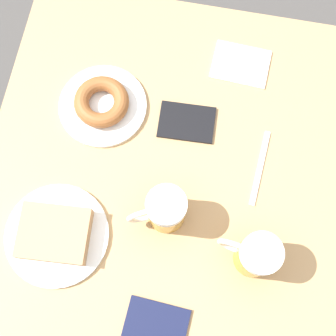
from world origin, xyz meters
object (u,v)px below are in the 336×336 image
object	(u,v)px
beer_mug_left	(165,210)
napkin_folded	(241,64)
plate_with_cake	(55,234)
passport_far_edge	(187,122)
beer_mug_center	(256,255)
fork	(260,168)
plate_with_donut	(102,104)
passport_near_edge	(156,325)

from	to	relation	value
beer_mug_left	napkin_folded	bearing A→B (deg)	-105.76
plate_with_cake	passport_far_edge	distance (m)	0.38
beer_mug_center	fork	size ratio (longest dim) A/B	0.70
beer_mug_left	beer_mug_center	xyz separation A→B (m)	(-0.19, 0.06, 0.00)
plate_with_donut	beer_mug_center	world-z (taller)	beer_mug_center
plate_with_cake	passport_near_edge	distance (m)	0.28
plate_with_cake	passport_far_edge	size ratio (longest dim) A/B	1.70
napkin_folded	passport_far_edge	distance (m)	0.20
beer_mug_left	fork	distance (m)	0.24
plate_with_donut	plate_with_cake	bearing A→B (deg)	84.37
plate_with_donut	beer_mug_center	distance (m)	0.47
napkin_folded	passport_near_edge	distance (m)	0.61
beer_mug_center	fork	world-z (taller)	beer_mug_center
plate_with_cake	napkin_folded	bearing A→B (deg)	-124.72
plate_with_donut	beer_mug_center	xyz separation A→B (m)	(-0.38, 0.28, 0.04)
passport_near_edge	passport_far_edge	bearing A→B (deg)	-88.14
plate_with_donut	passport_near_edge	xyz separation A→B (m)	(-0.21, 0.44, -0.01)
passport_far_edge	plate_with_donut	bearing A→B (deg)	-1.16
beer_mug_center	passport_far_edge	bearing A→B (deg)	-56.20
passport_near_edge	passport_far_edge	world-z (taller)	same
beer_mug_left	fork	world-z (taller)	beer_mug_left
plate_with_cake	beer_mug_left	size ratio (longest dim) A/B	1.86
fork	passport_near_edge	bearing A→B (deg)	65.90
beer_mug_left	napkin_folded	distance (m)	0.41
plate_with_donut	beer_mug_center	size ratio (longest dim) A/B	1.63
plate_with_donut	napkin_folded	world-z (taller)	plate_with_donut
plate_with_cake	passport_far_edge	xyz separation A→B (m)	(-0.23, -0.30, -0.02)
plate_with_donut	passport_near_edge	size ratio (longest dim) A/B	1.53
beer_mug_center	fork	bearing A→B (deg)	-88.26
beer_mug_center	passport_near_edge	distance (m)	0.24
beer_mug_center	passport_near_edge	world-z (taller)	beer_mug_center
passport_far_edge	beer_mug_left	bearing A→B (deg)	87.66
fork	passport_far_edge	world-z (taller)	passport_far_edge
beer_mug_center	passport_far_edge	distance (m)	0.33
beer_mug_left	passport_far_edge	size ratio (longest dim) A/B	0.92
plate_with_cake	beer_mug_center	world-z (taller)	beer_mug_center
beer_mug_center	fork	distance (m)	0.21
passport_near_edge	plate_with_cake	bearing A→B (deg)	-29.94
plate_with_cake	napkin_folded	distance (m)	0.57
plate_with_donut	napkin_folded	distance (m)	0.34
fork	plate_with_donut	bearing A→B (deg)	-12.09
plate_with_cake	passport_near_edge	xyz separation A→B (m)	(-0.24, 0.14, -0.02)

